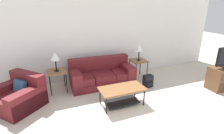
% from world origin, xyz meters
% --- Properties ---
extents(wall_back, '(9.16, 0.06, 2.60)m').
position_xyz_m(wall_back, '(0.00, 3.64, 1.30)').
color(wall_back, white).
rests_on(wall_back, ground_plane).
extents(couch, '(1.96, 0.96, 0.82)m').
position_xyz_m(couch, '(-0.21, 2.95, 0.29)').
color(couch, maroon).
rests_on(couch, ground_plane).
extents(armchair, '(1.41, 1.42, 0.80)m').
position_xyz_m(armchair, '(-2.50, 2.48, 0.29)').
color(armchair, maroon).
rests_on(armchair, ground_plane).
extents(coffee_table, '(1.12, 0.58, 0.47)m').
position_xyz_m(coffee_table, '(-0.12, 1.61, 0.34)').
color(coffee_table, brown).
rests_on(coffee_table, ground_plane).
extents(side_table_left, '(0.51, 0.54, 0.63)m').
position_xyz_m(side_table_left, '(-1.53, 2.98, 0.56)').
color(side_table_left, brown).
rests_on(side_table_left, ground_plane).
extents(side_table_right, '(0.51, 0.54, 0.63)m').
position_xyz_m(side_table_right, '(1.12, 2.98, 0.56)').
color(side_table_right, brown).
rests_on(side_table_right, ground_plane).
extents(table_lamp_left, '(0.26, 0.26, 0.54)m').
position_xyz_m(table_lamp_left, '(-1.53, 2.98, 1.04)').
color(table_lamp_left, black).
rests_on(table_lamp_left, side_table_left).
extents(table_lamp_right, '(0.26, 0.26, 0.54)m').
position_xyz_m(table_lamp_right, '(1.12, 2.98, 1.04)').
color(table_lamp_right, black).
rests_on(table_lamp_right, side_table_right).
extents(tv_console, '(0.97, 0.47, 0.68)m').
position_xyz_m(tv_console, '(3.10, 1.33, 0.34)').
color(tv_console, brown).
rests_on(tv_console, ground_plane).
extents(backpack, '(0.28, 0.26, 0.37)m').
position_xyz_m(backpack, '(1.05, 2.24, 0.18)').
color(backpack, black).
rests_on(backpack, ground_plane).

